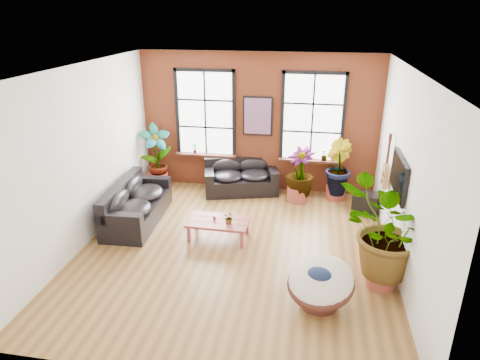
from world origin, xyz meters
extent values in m
cube|color=brown|center=(0.00, 0.00, -0.01)|extent=(6.00, 6.50, 0.02)
cube|color=white|center=(0.00, 0.00, 3.51)|extent=(6.00, 6.50, 0.02)
cube|color=#592515|center=(0.00, 3.26, 1.75)|extent=(6.00, 0.02, 3.50)
cube|color=silver|center=(0.00, -3.26, 1.75)|extent=(6.00, 0.02, 3.50)
cube|color=silver|center=(-3.01, 0.00, 1.75)|extent=(0.02, 6.50, 3.50)
cube|color=silver|center=(3.01, 0.00, 1.75)|extent=(0.02, 6.50, 3.50)
cube|color=white|center=(-1.35, 3.20, 1.95)|extent=(1.40, 0.02, 2.10)
cube|color=#3A180F|center=(-1.35, 3.13, 0.87)|extent=(1.60, 0.22, 0.06)
cube|color=white|center=(1.35, 3.20, 1.95)|extent=(1.40, 0.02, 2.10)
cube|color=#3A180F|center=(1.35, 3.13, 0.87)|extent=(1.60, 0.22, 0.06)
cube|color=black|center=(-0.37, 2.86, 0.21)|extent=(2.02, 1.35, 0.42)
cube|color=black|center=(-0.46, 3.19, 0.63)|extent=(1.84, 0.70, 0.43)
cube|color=black|center=(-1.15, 2.64, 0.53)|extent=(0.45, 0.92, 0.22)
cube|color=black|center=(0.42, 3.07, 0.53)|extent=(0.45, 0.92, 0.22)
ellipsoid|color=black|center=(-0.69, 2.72, 0.48)|extent=(0.95, 0.93, 0.24)
ellipsoid|color=black|center=(-0.76, 2.97, 0.63)|extent=(0.81, 0.44, 0.41)
ellipsoid|color=black|center=(-0.01, 2.90, 0.48)|extent=(0.95, 0.93, 0.24)
ellipsoid|color=black|center=(-0.08, 3.15, 0.63)|extent=(0.81, 0.44, 0.41)
cube|color=black|center=(-2.36, 0.85, 0.22)|extent=(1.04, 2.28, 0.44)
cube|color=black|center=(-2.71, 0.84, 0.66)|extent=(0.34, 2.25, 0.45)
cube|color=black|center=(-2.31, -0.15, 0.55)|extent=(0.95, 0.27, 0.23)
cube|color=black|center=(-2.41, 1.86, 0.55)|extent=(0.95, 0.27, 0.23)
ellipsoid|color=black|center=(-2.29, 0.41, 0.50)|extent=(0.83, 1.01, 0.25)
ellipsoid|color=black|center=(-2.56, 0.40, 0.66)|extent=(0.30, 0.99, 0.43)
ellipsoid|color=black|center=(-2.33, 1.30, 0.50)|extent=(0.83, 1.01, 0.25)
ellipsoid|color=black|center=(-2.60, 1.29, 0.66)|extent=(0.30, 0.99, 0.43)
cube|color=brown|center=(-0.42, 0.41, 0.37)|extent=(1.27, 0.75, 0.05)
cube|color=#3A180F|center=(-0.42, 0.29, 0.40)|extent=(1.25, 0.04, 0.00)
cube|color=#3A180F|center=(-0.42, 0.52, 0.40)|extent=(1.25, 0.04, 0.00)
cube|color=brown|center=(-0.98, 0.14, 0.17)|extent=(0.06, 0.06, 0.35)
cube|color=brown|center=(0.13, 0.11, 0.17)|extent=(0.06, 0.06, 0.35)
cube|color=brown|center=(-0.96, 0.71, 0.17)|extent=(0.06, 0.06, 0.35)
cube|color=brown|center=(0.14, 0.68, 0.17)|extent=(0.06, 0.06, 0.35)
cylinder|color=#D0345C|center=(-0.51, 0.45, 0.44)|extent=(0.07, 0.07, 0.08)
cylinder|color=#50261C|center=(1.65, -1.42, 0.12)|extent=(0.82, 0.82, 0.25)
torus|color=#50261C|center=(1.65, -1.42, 0.41)|extent=(1.41, 1.41, 0.49)
ellipsoid|color=silver|center=(1.65, -1.42, 0.47)|extent=(1.38, 1.41, 0.66)
ellipsoid|color=#152143|center=(1.63, -1.47, 0.59)|extent=(0.51, 0.47, 0.18)
cube|color=black|center=(0.00, 3.19, 1.95)|extent=(0.74, 0.04, 0.98)
cube|color=#0C7F8C|center=(0.00, 3.16, 1.95)|extent=(0.66, 0.02, 0.90)
cube|color=black|center=(2.95, 0.30, 1.65)|extent=(0.06, 1.25, 0.72)
cube|color=black|center=(2.92, 0.30, 1.65)|extent=(0.01, 1.15, 0.62)
cylinder|color=#B27F4C|center=(2.90, 1.35, 1.13)|extent=(0.09, 0.38, 0.38)
cylinder|color=#B27F4C|center=(2.90, 1.35, 1.38)|extent=(0.09, 0.30, 0.30)
cylinder|color=black|center=(2.90, 1.35, 1.13)|extent=(0.09, 0.11, 0.11)
cube|color=#3A180F|center=(2.90, 1.35, 1.75)|extent=(0.04, 0.05, 0.55)
cube|color=#3A180F|center=(2.90, 1.35, 2.07)|extent=(0.06, 0.06, 0.14)
cube|color=black|center=(2.67, 2.17, 0.24)|extent=(0.62, 0.54, 0.47)
cylinder|color=#994132|center=(-2.61, 2.78, 0.21)|extent=(0.73, 0.73, 0.41)
cylinder|color=#994132|center=(2.04, 2.87, 0.17)|extent=(0.63, 0.63, 0.35)
cylinder|color=#994132|center=(2.68, -0.75, 0.18)|extent=(0.58, 0.58, 0.35)
cylinder|color=#994132|center=(1.10, 2.57, 0.19)|extent=(0.65, 0.65, 0.38)
imported|color=#185B1F|center=(-2.58, 2.77, 0.94)|extent=(1.01, 0.94, 1.58)
imported|color=#185B1F|center=(2.02, 2.88, 0.83)|extent=(0.85, 0.93, 1.37)
imported|color=#185B1F|center=(2.70, -0.72, 1.02)|extent=(2.02, 2.05, 1.72)
imported|color=#185B1F|center=(1.14, 2.59, 0.75)|extent=(0.96, 0.96, 1.23)
imported|color=#185B1F|center=(-0.17, 0.33, 0.53)|extent=(0.29, 0.27, 0.26)
imported|color=#185B1F|center=(-1.65, 3.13, 1.04)|extent=(0.17, 0.17, 0.27)
imported|color=#185B1F|center=(1.70, 3.13, 1.04)|extent=(0.19, 0.19, 0.27)
camera|label=1|loc=(1.36, -7.22, 4.43)|focal=32.00mm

